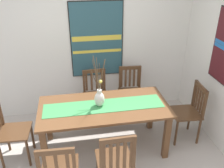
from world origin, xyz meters
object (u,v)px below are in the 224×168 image
at_px(dining_table, 104,112).
at_px(chair_1, 10,131).
at_px(chair_2, 189,111).
at_px(chair_5, 131,91).
at_px(painting_on_back_wall, 97,40).
at_px(chair_0, 96,94).
at_px(centerpiece_vase, 99,97).
at_px(chair_4, 115,161).

distance_m(dining_table, chair_1, 1.32).
bearing_deg(chair_2, chair_5, 132.22).
distance_m(chair_1, painting_on_back_wall, 1.98).
relative_size(chair_0, painting_on_back_wall, 0.70).
xyz_separation_m(centerpiece_vase, chair_5, (0.66, 0.81, -0.40)).
xyz_separation_m(dining_table, chair_4, (0.01, -0.83, -0.13)).
distance_m(centerpiece_vase, chair_1, 1.32).
relative_size(dining_table, chair_2, 1.96).
relative_size(chair_0, chair_5, 0.99).
bearing_deg(chair_1, chair_2, 0.36).
distance_m(chair_0, chair_5, 0.63).
relative_size(centerpiece_vase, chair_0, 0.82).
bearing_deg(chair_1, centerpiece_vase, 0.42).
bearing_deg(dining_table, chair_4, -89.51).
distance_m(chair_4, painting_on_back_wall, 2.14).
height_order(chair_4, painting_on_back_wall, painting_on_back_wall).
height_order(chair_0, chair_2, chair_2).
distance_m(chair_2, chair_4, 1.57).
relative_size(chair_1, chair_4, 0.95).
bearing_deg(centerpiece_vase, chair_4, -85.56).
xyz_separation_m(centerpiece_vase, painting_on_back_wall, (0.12, 1.13, 0.47)).
distance_m(dining_table, centerpiece_vase, 0.26).
height_order(chair_0, chair_1, chair_1).
height_order(chair_0, chair_4, chair_4).
relative_size(centerpiece_vase, chair_5, 0.82).
xyz_separation_m(dining_table, painting_on_back_wall, (0.06, 1.14, 0.72)).
distance_m(dining_table, chair_5, 1.03).
height_order(centerpiece_vase, chair_5, centerpiece_vase).
xyz_separation_m(centerpiece_vase, chair_0, (0.03, 0.80, -0.40)).
bearing_deg(chair_0, chair_4, -88.82).
xyz_separation_m(dining_table, centerpiece_vase, (-0.06, 0.01, 0.25)).
bearing_deg(chair_4, centerpiece_vase, 94.44).
bearing_deg(chair_4, chair_1, 147.80).
xyz_separation_m(dining_table, chair_2, (1.33, 0.02, -0.14)).
distance_m(dining_table, chair_4, 0.84).
distance_m(dining_table, chair_2, 1.34).
distance_m(chair_1, chair_2, 2.65).
distance_m(centerpiece_vase, chair_4, 0.92).
bearing_deg(chair_4, chair_2, 32.59).
bearing_deg(chair_0, chair_5, 1.52).
height_order(chair_1, chair_2, chair_2).
xyz_separation_m(chair_2, chair_4, (-1.33, -0.85, 0.01)).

